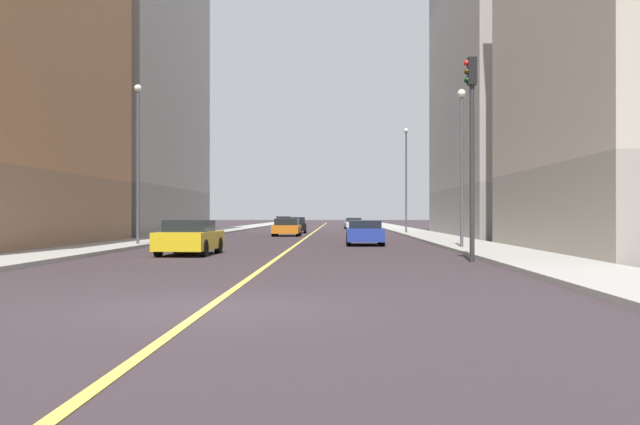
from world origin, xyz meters
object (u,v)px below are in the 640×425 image
object	(u,v)px
building_right_midblock	(123,86)
street_lamp_left_near	(462,151)
car_black	(296,225)
car_yellow	(190,238)
street_lamp_right_near	(138,148)
traffic_light_left_near	(472,131)
car_red	(284,222)
car_blue	(365,233)
car_white	(353,223)
building_left_mid	(515,88)
street_lamp_left_far	(406,170)
car_orange	(287,227)

from	to	relation	value
building_right_midblock	street_lamp_left_near	world-z (taller)	building_right_midblock
building_right_midblock	car_black	world-z (taller)	building_right_midblock
building_right_midblock	car_yellow	bearing A→B (deg)	-68.74
street_lamp_right_near	car_black	world-z (taller)	street_lamp_right_near
traffic_light_left_near	car_red	xyz separation A→B (m)	(-10.51, 57.75, -3.61)
car_blue	car_white	size ratio (longest dim) A/B	0.85
building_left_mid	street_lamp_left_far	bearing A→B (deg)	143.19
car_black	car_red	bearing A→B (deg)	97.23
traffic_light_left_near	car_red	bearing A→B (deg)	100.31
building_left_mid	car_red	size ratio (longest dim) A/B	5.15
traffic_light_left_near	car_blue	world-z (taller)	traffic_light_left_near
street_lamp_right_near	building_right_midblock	bearing A→B (deg)	108.37
building_left_mid	traffic_light_left_near	world-z (taller)	building_left_mid
building_left_mid	car_white	bearing A→B (deg)	112.69
car_red	car_white	bearing A→B (deg)	-24.70
car_red	traffic_light_left_near	bearing A→B (deg)	-79.69
car_black	car_white	size ratio (longest dim) A/B	0.87
street_lamp_right_near	car_red	distance (m)	47.09
building_left_mid	street_lamp_right_near	distance (m)	28.64
building_left_mid	car_black	distance (m)	21.13
traffic_light_left_near	street_lamp_left_far	size ratio (longest dim) A/B	0.81
car_black	car_yellow	world-z (taller)	same
street_lamp_left_near	street_lamp_left_far	bearing A→B (deg)	90.00
car_red	car_black	world-z (taller)	car_red
street_lamp_left_near	street_lamp_right_near	world-z (taller)	street_lamp_right_near
building_right_midblock	street_lamp_left_near	size ratio (longest dim) A/B	3.59
street_lamp_right_near	car_black	size ratio (longest dim) A/B	1.89
street_lamp_left_far	traffic_light_left_near	bearing A→B (deg)	-91.74
building_left_mid	traffic_light_left_near	size ratio (longest dim) A/B	3.38
building_left_mid	street_lamp_left_far	distance (m)	10.57
car_blue	traffic_light_left_near	bearing A→B (deg)	-76.96
car_yellow	building_left_mid	bearing A→B (deg)	52.76
car_white	car_blue	bearing A→B (deg)	-90.42
street_lamp_left_near	building_left_mid	bearing A→B (deg)	70.38
building_left_mid	building_right_midblock	xyz separation A→B (m)	(-29.47, 4.63, 1.11)
car_blue	car_white	bearing A→B (deg)	89.58
street_lamp_left_far	car_red	world-z (taller)	street_lamp_left_far
car_black	street_lamp_left_near	bearing A→B (deg)	-73.17
street_lamp_left_far	street_lamp_left_near	bearing A→B (deg)	-90.00
car_blue	car_yellow	distance (m)	11.46
building_left_mid	car_yellow	xyz separation A→B (m)	(-18.30, -24.07, -9.94)
car_yellow	car_white	world-z (taller)	car_yellow
traffic_light_left_near	car_yellow	world-z (taller)	traffic_light_left_near
car_red	car_orange	distance (m)	29.26
car_red	car_orange	world-z (taller)	car_red
building_right_midblock	car_orange	distance (m)	17.69
street_lamp_left_far	car_blue	bearing A→B (deg)	-101.12
car_black	car_yellow	bearing A→B (deg)	-93.69
building_right_midblock	car_white	xyz separation A→B (m)	(18.54, 21.50, -11.10)
street_lamp_right_near	traffic_light_left_near	bearing A→B (deg)	-38.01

